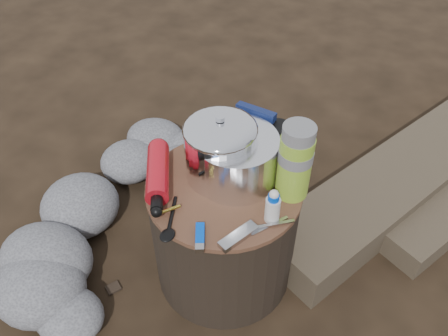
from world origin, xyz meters
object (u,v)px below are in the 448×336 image
at_px(stump, 224,232).
at_px(camping_pot, 220,148).
at_px(travel_mug, 276,145).
at_px(log_main, 428,160).
at_px(fuel_bottle, 158,172).
at_px(thermos, 295,162).

distance_m(stump, camping_pot, 0.31).
bearing_deg(travel_mug, log_main, 52.93).
relative_size(stump, fuel_bottle, 1.66).
xyz_separation_m(thermos, travel_mug, (-0.08, 0.10, -0.05)).
distance_m(stump, log_main, 0.97).
relative_size(log_main, fuel_bottle, 6.21).
bearing_deg(fuel_bottle, travel_mug, 9.39).
bearing_deg(travel_mug, camping_pot, -136.10).
height_order(camping_pot, thermos, thermos).
height_order(log_main, travel_mug, travel_mug).
bearing_deg(log_main, camping_pot, -102.19).
xyz_separation_m(stump, thermos, (0.18, 0.06, 0.32)).
xyz_separation_m(camping_pot, thermos, (0.21, 0.02, 0.01)).
relative_size(fuel_bottle, thermos, 1.17).
xyz_separation_m(camping_pot, travel_mug, (0.12, 0.12, -0.04)).
xyz_separation_m(fuel_bottle, travel_mug, (0.27, 0.21, 0.03)).
bearing_deg(stump, thermos, 17.79).
xyz_separation_m(log_main, camping_pot, (-0.59, -0.74, 0.44)).
bearing_deg(camping_pot, log_main, 51.29).
distance_m(stump, thermos, 0.37).
bearing_deg(travel_mug, stump, -120.67).
bearing_deg(log_main, fuel_bottle, -105.17).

